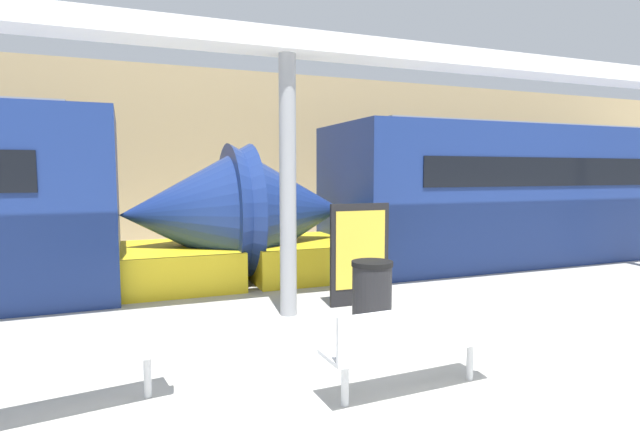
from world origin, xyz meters
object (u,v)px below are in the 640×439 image
support_column_near (288,187)px  poster_board (360,254)px  bench_far (59,358)px  train_left (554,195)px  trash_bin (372,301)px  bench_near (417,340)px

support_column_near → poster_board: bearing=5.7°
bench_far → support_column_near: (2.74, 2.28, 1.34)m
train_left → poster_board: size_ratio=10.22×
poster_board → support_column_near: size_ratio=0.43×
trash_bin → bench_near: bearing=-102.0°
train_left → poster_board: bearing=-158.8°
support_column_near → bench_far: bearing=-140.2°
trash_bin → poster_board: poster_board is taller
poster_board → bench_far: bearing=-148.7°
train_left → poster_board: 7.22m
bench_near → poster_board: poster_board is taller
bench_near → poster_board: 3.24m
bench_far → poster_board: 4.63m
train_left → poster_board: (-6.70, -2.60, -0.71)m
bench_near → trash_bin: trash_bin is taller
bench_near → poster_board: size_ratio=1.10×
bench_far → train_left: bearing=17.1°
train_left → bench_far: train_left is taller
poster_board → support_column_near: bearing=-174.3°
bench_near → bench_far: size_ratio=0.97×
support_column_near → train_left: bearing=19.0°
train_left → support_column_near: support_column_near is taller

